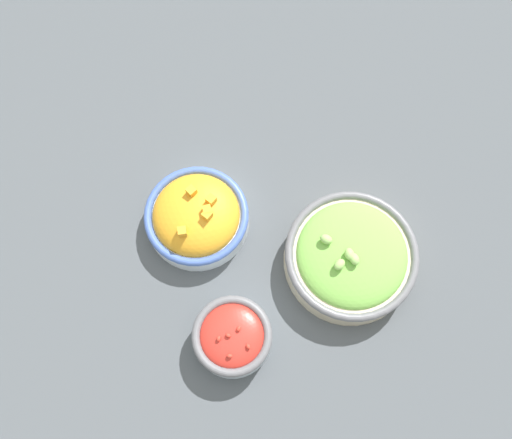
# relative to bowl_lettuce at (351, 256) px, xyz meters

# --- Properties ---
(ground_plane) EXTENTS (3.00, 3.00, 0.00)m
(ground_plane) POSITION_rel_bowl_lettuce_xyz_m (-0.10, 0.11, -0.03)
(ground_plane) COLOR #4C5156
(bowl_lettuce) EXTENTS (0.20, 0.20, 0.07)m
(bowl_lettuce) POSITION_rel_bowl_lettuce_xyz_m (0.00, 0.00, 0.00)
(bowl_lettuce) COLOR beige
(bowl_lettuce) RESTS_ON ground_plane
(bowl_squash) EXTENTS (0.16, 0.16, 0.07)m
(bowl_squash) POSITION_rel_bowl_lettuce_xyz_m (-0.17, 0.16, -0.00)
(bowl_squash) COLOR silver
(bowl_squash) RESTS_ON ground_plane
(bowl_cherry_tomatoes) EXTENTS (0.11, 0.11, 0.06)m
(bowl_cherry_tomatoes) POSITION_rel_bowl_lettuce_xyz_m (-0.21, -0.02, -0.00)
(bowl_cherry_tomatoes) COLOR #B2C1CC
(bowl_cherry_tomatoes) RESTS_ON ground_plane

